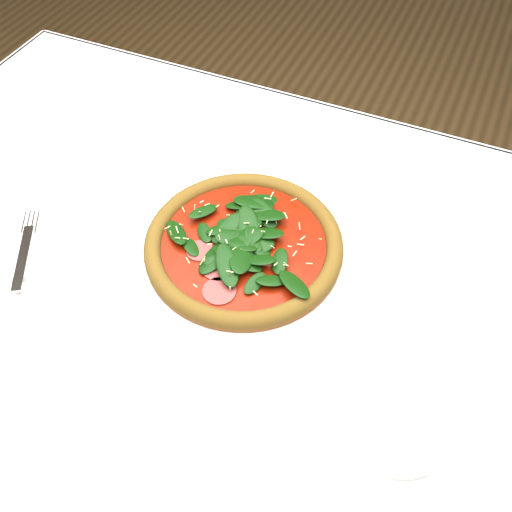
% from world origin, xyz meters
% --- Properties ---
extents(ground, '(6.00, 6.00, 0.00)m').
position_xyz_m(ground, '(0.00, 0.00, 0.00)').
color(ground, brown).
rests_on(ground, ground).
extents(dining_table, '(1.21, 0.81, 0.75)m').
position_xyz_m(dining_table, '(0.00, 0.00, 0.65)').
color(dining_table, white).
rests_on(dining_table, ground).
extents(plate, '(0.31, 0.31, 0.01)m').
position_xyz_m(plate, '(0.03, 0.03, 0.76)').
color(plate, silver).
rests_on(plate, dining_table).
extents(pizza, '(0.30, 0.30, 0.03)m').
position_xyz_m(pizza, '(0.03, 0.03, 0.77)').
color(pizza, '#965324').
rests_on(pizza, plate).
extents(napkin, '(0.15, 0.12, 0.01)m').
position_xyz_m(napkin, '(-0.24, -0.11, 0.76)').
color(napkin, white).
rests_on(napkin, dining_table).
extents(fork, '(0.09, 0.13, 0.00)m').
position_xyz_m(fork, '(-0.25, -0.09, 0.76)').
color(fork, silver).
rests_on(fork, napkin).
extents(saucer_near, '(0.12, 0.12, 0.01)m').
position_xyz_m(saucer_near, '(0.28, -0.13, 0.76)').
color(saucer_near, silver).
rests_on(saucer_near, dining_table).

